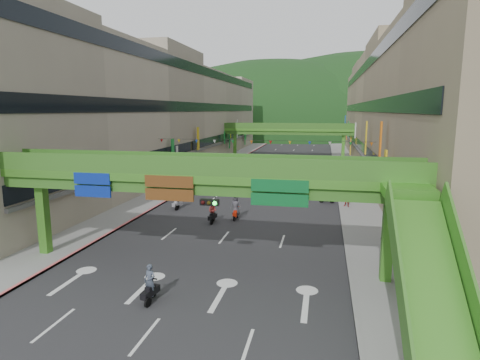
{
  "coord_description": "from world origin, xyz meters",
  "views": [
    {
      "loc": [
        7.35,
        -16.82,
        9.73
      ],
      "look_at": [
        0.0,
        18.0,
        3.5
      ],
      "focal_mm": 30.0,
      "sensor_mm": 36.0,
      "label": 1
    }
  ],
  "objects_px": {
    "overpass_near": "(211,188)",
    "pedestrian_red": "(347,201)",
    "scooter_rider_near": "(150,285)",
    "car_silver": "(239,163)",
    "car_yellow": "(292,169)",
    "scooter_rider_mid": "(212,212)"
  },
  "relations": [
    {
      "from": "car_yellow",
      "to": "pedestrian_red",
      "type": "height_order",
      "value": "pedestrian_red"
    },
    {
      "from": "overpass_near",
      "to": "car_yellow",
      "type": "distance_m",
      "value": 39.84
    },
    {
      "from": "car_silver",
      "to": "car_yellow",
      "type": "relative_size",
      "value": 1.04
    },
    {
      "from": "overpass_near",
      "to": "scooter_rider_mid",
      "type": "relative_size",
      "value": 15.05
    },
    {
      "from": "scooter_rider_near",
      "to": "pedestrian_red",
      "type": "relative_size",
      "value": 1.35
    },
    {
      "from": "scooter_rider_mid",
      "to": "car_silver",
      "type": "bearing_deg",
      "value": 98.26
    },
    {
      "from": "overpass_near",
      "to": "scooter_rider_near",
      "type": "distance_m",
      "value": 6.44
    },
    {
      "from": "scooter_rider_near",
      "to": "pedestrian_red",
      "type": "height_order",
      "value": "scooter_rider_near"
    },
    {
      "from": "overpass_near",
      "to": "pedestrian_red",
      "type": "distance_m",
      "value": 20.93
    },
    {
      "from": "car_yellow",
      "to": "scooter_rider_near",
      "type": "bearing_deg",
      "value": -92.09
    },
    {
      "from": "overpass_near",
      "to": "scooter_rider_near",
      "type": "bearing_deg",
      "value": -114.96
    },
    {
      "from": "overpass_near",
      "to": "car_yellow",
      "type": "xyz_separation_m",
      "value": [
        1.58,
        39.56,
        -4.47
      ]
    },
    {
      "from": "car_silver",
      "to": "car_yellow",
      "type": "bearing_deg",
      "value": -29.15
    },
    {
      "from": "pedestrian_red",
      "to": "car_silver",
      "type": "bearing_deg",
      "value": 135.72
    },
    {
      "from": "overpass_near",
      "to": "pedestrian_red",
      "type": "relative_size",
      "value": 18.7
    },
    {
      "from": "scooter_rider_mid",
      "to": "overpass_near",
      "type": "bearing_deg",
      "value": -74.35
    },
    {
      "from": "scooter_rider_mid",
      "to": "car_silver",
      "type": "distance_m",
      "value": 34.97
    },
    {
      "from": "scooter_rider_near",
      "to": "car_silver",
      "type": "xyz_separation_m",
      "value": [
        -5.89,
        49.38,
        -0.2
      ]
    },
    {
      "from": "overpass_near",
      "to": "car_silver",
      "type": "xyz_separation_m",
      "value": [
        -7.93,
        45.0,
        -4.46
      ]
    },
    {
      "from": "overpass_near",
      "to": "pedestrian_red",
      "type": "bearing_deg",
      "value": 64.3
    },
    {
      "from": "scooter_rider_near",
      "to": "car_silver",
      "type": "distance_m",
      "value": 49.73
    },
    {
      "from": "overpass_near",
      "to": "scooter_rider_near",
      "type": "relative_size",
      "value": 13.82
    }
  ]
}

